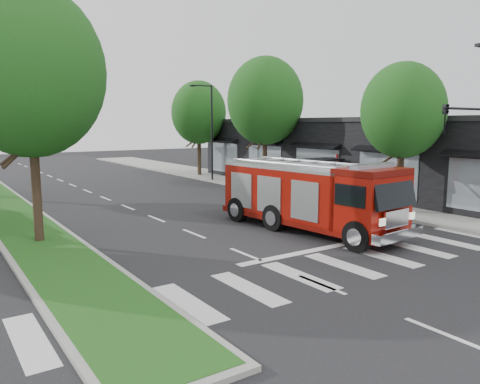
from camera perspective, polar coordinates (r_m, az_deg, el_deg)
The scene contains 10 objects.
ground at distance 17.54m, azimuth 0.69°, elevation -7.64°, with size 140.00×140.00×0.00m, color black.
sidewalk_right at distance 32.88m, azimuth 8.62°, elevation -0.09°, with size 5.00×80.00×0.15m, color gray.
storefront_row at distance 35.82m, azimuth 14.01°, elevation 4.35°, with size 8.00×30.00×5.00m, color black.
bus_shelter at distance 30.42m, azimuth 9.27°, elevation 2.95°, with size 3.20×1.60×2.61m.
tree_right_near at distance 26.43m, azimuth 19.25°, elevation 9.34°, with size 4.40×4.40×8.05m.
tree_right_mid at distance 34.99m, azimuth 3.09°, elevation 11.03°, with size 5.60×5.60×9.72m.
tree_right_far at distance 43.35m, azimuth -5.06°, elevation 9.61°, with size 5.00×5.00×8.73m.
tree_median_near at distance 20.26m, azimuth -24.33°, elevation 13.24°, with size 5.80×5.80×10.16m.
streetlight_right_far at distance 39.30m, azimuth -3.64°, elevation 7.79°, with size 2.11×0.20×8.00m.
fire_engine at distance 21.34m, azimuth 8.41°, elevation -0.54°, with size 3.62×9.65×3.28m.
Camera 1 is at (-9.65, -13.83, 4.81)m, focal length 35.00 mm.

